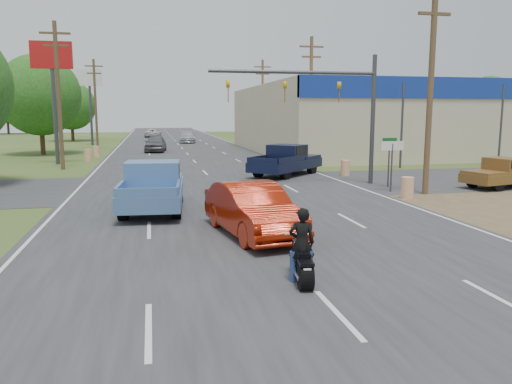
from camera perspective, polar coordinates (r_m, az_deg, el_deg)
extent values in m
plane|color=#2A431B|center=(10.10, 9.34, -13.70)|extent=(200.00, 200.00, 0.00)
cube|color=#2D2D30|center=(48.94, -7.86, 4.35)|extent=(15.00, 180.00, 0.02)
cube|color=#2D2D30|center=(27.16, -4.49, 0.76)|extent=(120.00, 10.00, 0.02)
cube|color=brown|center=(23.92, 25.48, -1.22)|extent=(8.00, 18.00, 0.01)
cube|color=#B7A88C|center=(60.21, 24.39, 7.62)|extent=(50.00, 28.00, 6.60)
cylinder|color=#4C3823|center=(25.27, 19.31, 11.03)|extent=(0.28, 0.28, 10.00)
cube|color=#4C3823|center=(25.64, 19.73, 18.63)|extent=(1.60, 0.14, 0.14)
cylinder|color=#4C3823|center=(41.74, 6.27, 10.45)|extent=(0.28, 0.28, 10.00)
cube|color=#4C3823|center=(42.06, 6.37, 16.18)|extent=(2.00, 0.14, 0.14)
cube|color=#4C3823|center=(41.97, 6.35, 15.10)|extent=(1.60, 0.14, 0.14)
cylinder|color=#4C3823|center=(59.11, 0.76, 10.05)|extent=(0.28, 0.28, 10.00)
cube|color=#4C3823|center=(59.34, 0.76, 14.11)|extent=(2.00, 0.14, 0.14)
cube|color=#4C3823|center=(59.27, 0.76, 13.34)|extent=(1.60, 0.14, 0.14)
cylinder|color=#4C3823|center=(37.18, -21.62, 10.08)|extent=(0.28, 0.28, 10.00)
cube|color=#4C3823|center=(37.54, -22.00, 16.49)|extent=(2.00, 0.14, 0.14)
cube|color=#4C3823|center=(37.43, -21.93, 15.28)|extent=(1.60, 0.14, 0.14)
cylinder|color=#4C3823|center=(60.97, -17.86, 9.59)|extent=(0.28, 0.28, 10.00)
cube|color=#4C3823|center=(61.20, -18.06, 13.52)|extent=(2.00, 0.14, 0.14)
cube|color=#4C3823|center=(61.13, -18.02, 12.78)|extent=(1.60, 0.14, 0.14)
cylinder|color=#422D19|center=(51.70, -23.23, 5.74)|extent=(0.44, 0.44, 3.24)
sphere|color=#184E16|center=(51.68, -23.51, 10.12)|extent=(7.56, 7.56, 7.56)
cylinder|color=#422D19|center=(75.47, -20.23, 6.56)|extent=(0.44, 0.44, 2.88)
sphere|color=#184E16|center=(75.44, -20.38, 9.23)|extent=(6.72, 6.72, 6.72)
cylinder|color=#422D19|center=(98.03, 24.89, 6.92)|extent=(0.44, 0.44, 3.60)
sphere|color=#184E16|center=(98.03, 25.06, 9.49)|extent=(8.40, 8.40, 8.40)
cylinder|color=#422D19|center=(108.95, 6.02, 7.77)|extent=(0.44, 0.44, 3.42)
sphere|color=#184E16|center=(108.95, 6.06, 9.97)|extent=(7.98, 7.98, 7.98)
cylinder|color=#422D19|center=(107.03, -26.49, 6.96)|extent=(0.44, 0.44, 3.78)
sphere|color=#184E16|center=(107.04, -26.66, 9.43)|extent=(8.82, 8.82, 8.82)
cylinder|color=orange|center=(23.86, 16.91, 0.45)|extent=(0.56, 0.56, 1.00)
cylinder|color=orange|center=(31.66, 10.16, 2.71)|extent=(0.56, 0.56, 1.00)
cylinder|color=orange|center=(43.09, -18.65, 4.00)|extent=(0.56, 0.56, 1.00)
cylinder|color=orange|center=(47.02, -17.73, 4.42)|extent=(0.56, 0.56, 1.00)
cylinder|color=#3F3F44|center=(41.27, -22.04, 9.19)|extent=(0.30, 0.30, 9.00)
cube|color=#B21414|center=(41.50, -22.35, 14.29)|extent=(3.00, 0.35, 2.00)
cylinder|color=#3F3F44|center=(65.05, -18.37, 9.06)|extent=(0.30, 0.30, 9.00)
cube|color=white|center=(65.19, -18.54, 12.31)|extent=(3.00, 0.35, 2.00)
cylinder|color=#3F3F44|center=(25.62, 15.23, 2.66)|extent=(0.08, 0.08, 2.40)
cube|color=white|center=(25.53, 15.33, 5.12)|extent=(1.20, 0.05, 0.45)
cylinder|color=#3F3F44|center=(27.22, 14.92, 3.03)|extent=(0.08, 0.08, 2.40)
cube|color=#0C591E|center=(27.13, 15.03, 5.76)|extent=(0.80, 0.04, 0.22)
cylinder|color=#3F3F44|center=(28.31, 13.19, 7.98)|extent=(0.24, 0.24, 7.00)
cylinder|color=#3F3F44|center=(26.81, 4.39, 13.49)|extent=(9.00, 0.18, 0.18)
imported|color=gold|center=(27.58, 9.49, 12.33)|extent=(0.18, 0.40, 1.10)
imported|color=gold|center=(26.64, 3.32, 12.56)|extent=(0.18, 0.40, 1.10)
imported|color=gold|center=(26.02, -3.23, 12.65)|extent=(0.18, 0.40, 1.10)
imported|color=maroon|center=(15.85, -0.40, -2.08)|extent=(2.60, 5.29, 1.67)
cylinder|color=black|center=(11.19, 5.69, -9.64)|extent=(0.37, 0.65, 0.61)
cylinder|color=black|center=(12.46, 4.56, -7.68)|extent=(0.19, 0.62, 0.61)
cube|color=black|center=(11.77, 5.09, -7.32)|extent=(0.34, 1.13, 0.28)
cube|color=black|center=(11.94, 4.91, -6.15)|extent=(0.30, 0.54, 0.20)
cube|color=black|center=(11.46, 5.34, -7.00)|extent=(0.34, 0.54, 0.09)
cylinder|color=white|center=(12.15, 4.70, -4.84)|extent=(0.61, 0.12, 0.05)
cube|color=white|center=(10.94, 5.90, -8.96)|extent=(0.17, 0.04, 0.11)
imported|color=black|center=(11.56, 5.23, -6.32)|extent=(0.65, 0.47, 1.66)
cylinder|color=black|center=(22.35, -13.77, -0.08)|extent=(0.42, 0.94, 0.92)
cylinder|color=black|center=(22.22, -8.83, 0.02)|extent=(0.42, 0.94, 0.92)
cylinder|color=black|center=(18.86, -14.96, -1.77)|extent=(0.42, 0.94, 0.92)
cylinder|color=black|center=(18.70, -9.10, -1.67)|extent=(0.42, 0.94, 0.92)
cube|color=#4E74A9|center=(20.47, -11.67, -0.11)|extent=(2.76, 6.12, 0.60)
cube|color=#4E74A9|center=(22.18, -11.36, 1.58)|extent=(2.35, 2.43, 0.21)
cube|color=#4E74A9|center=(20.48, -11.71, 2.10)|extent=(2.24, 1.95, 0.97)
cube|color=black|center=(20.46, -11.72, 2.57)|extent=(2.26, 1.60, 0.52)
cube|color=#4E74A9|center=(17.52, -12.41, -0.12)|extent=(2.11, 0.26, 0.34)
cylinder|color=black|center=(33.47, 3.49, 3.07)|extent=(0.87, 0.88, 0.90)
cylinder|color=black|center=(32.60, 6.40, 2.88)|extent=(0.87, 0.88, 0.90)
cylinder|color=black|center=(30.46, 0.29, 2.51)|extent=(0.87, 0.88, 0.90)
cylinder|color=black|center=(29.50, 3.40, 2.28)|extent=(0.87, 0.88, 0.90)
cube|color=black|center=(31.46, 3.45, 3.15)|extent=(5.70, 5.76, 0.58)
cube|color=black|center=(32.96, 4.94, 4.05)|extent=(3.08, 3.08, 0.20)
cube|color=black|center=(31.49, 3.57, 4.55)|extent=(2.71, 2.70, 0.96)
cube|color=black|center=(31.48, 3.57, 4.86)|extent=(2.49, 2.48, 0.51)
cube|color=black|center=(28.95, 0.70, 3.56)|extent=(1.54, 1.51, 0.34)
cylinder|color=black|center=(27.76, 25.95, 0.80)|extent=(0.78, 0.45, 0.73)
cylinder|color=black|center=(28.71, 23.54, 1.20)|extent=(0.78, 0.45, 0.73)
cylinder|color=black|center=(30.94, 26.97, 1.48)|extent=(0.78, 0.45, 0.73)
cube|color=brown|center=(29.32, 26.52, 1.54)|extent=(5.06, 2.95, 0.48)
cube|color=brown|center=(28.17, 24.79, 2.02)|extent=(2.18, 2.13, 0.16)
cube|color=brown|center=(29.18, 26.49, 2.75)|extent=(1.80, 1.98, 0.78)
cube|color=black|center=(29.17, 26.51, 3.01)|extent=(1.53, 1.95, 0.41)
imported|color=#57575C|center=(51.98, -11.40, 5.43)|extent=(2.46, 5.05, 1.66)
imported|color=#AEAFB3|center=(67.76, -7.82, 6.23)|extent=(2.64, 5.37, 1.50)
imported|color=silver|center=(83.98, -11.68, 6.59)|extent=(3.00, 5.14, 1.34)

